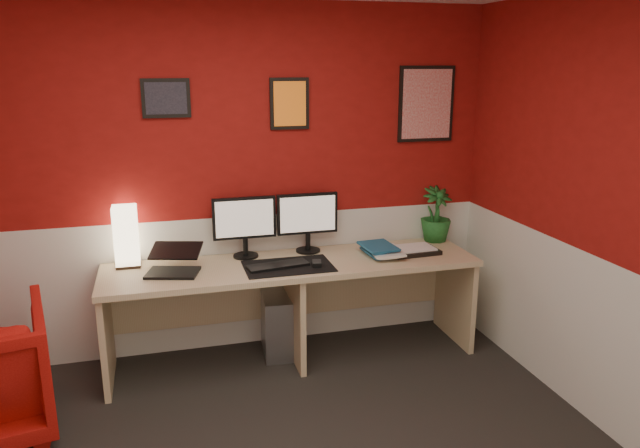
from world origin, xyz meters
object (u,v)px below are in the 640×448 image
Objects in this scene: laptop at (172,258)px; potted_plant at (436,214)px; desk at (294,311)px; shoji_lamp at (126,238)px; zen_tray at (413,251)px; pc_tower at (276,322)px; monitor_right at (308,213)px; monitor_left at (245,218)px.

laptop is 0.77× the size of potted_plant.
shoji_lamp reaches higher than desk.
zen_tray is 0.78× the size of pc_tower.
monitor_right is 1.66× the size of zen_tray.
desk is 7.88× the size of laptop.
laptop reaches higher than zen_tray.
shoji_lamp is at bearing 173.29° from zen_tray.
shoji_lamp is 1.21× the size of laptop.
desk is 0.71m from monitor_right.
zen_tray is 0.43m from potted_plant.
desk is 6.50× the size of shoji_lamp.
monitor_left is 1.29× the size of pc_tower.
laptop is at bearing -178.21° from desk.
monitor_right is at bearing 162.65° from zen_tray.
potted_plant reaches higher than pc_tower.
shoji_lamp is 1.23m from pc_tower.
zen_tray is (2.01, -0.24, -0.18)m from shoji_lamp.
shoji_lamp is 2.03m from zen_tray.
shoji_lamp is 0.81m from monitor_left.
potted_plant is at bearing 8.69° from pc_tower.
laptop is at bearing -165.81° from monitor_right.
desk reaches higher than pc_tower.
zen_tray is 0.82× the size of potted_plant.
zen_tray is at bearing -17.35° from monitor_right.
monitor_left is (-0.30, 0.22, 0.66)m from desk.
monitor_left is (0.81, -0.01, 0.09)m from shoji_lamp.
desk is at bearing -168.89° from potted_plant.
monitor_right reaches higher than zen_tray.
zen_tray is at bearing -140.29° from potted_plant.
monitor_right is 0.84m from pc_tower.
pc_tower is at bearing -4.68° from shoji_lamp.
monitor_left and monitor_right have the same top height.
laptop is 2.03m from potted_plant.
monitor_left reaches higher than shoji_lamp.
zen_tray is at bearing 16.68° from laptop.
monitor_right is 0.82m from zen_tray.
monitor_left reaches higher than potted_plant.
monitor_right reaches higher than laptop.
monitor_right is 1.36× the size of potted_plant.
monitor_right is (0.98, 0.25, 0.18)m from laptop.
laptop is 0.96m from pc_tower.
monitor_left is at bearing -0.95° from shoji_lamp.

